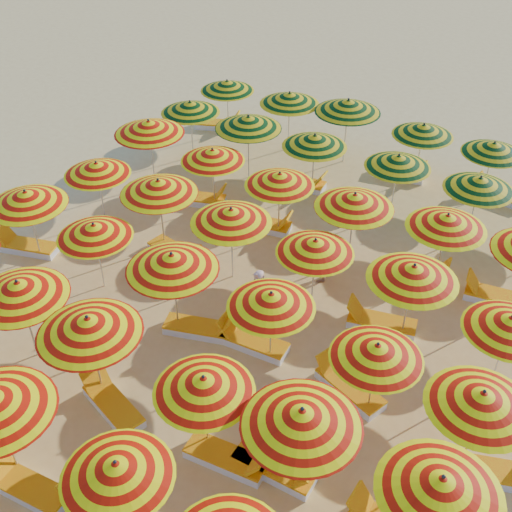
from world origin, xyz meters
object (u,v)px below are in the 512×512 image
(umbrella_23, at_px, (482,400))
(umbrella_38, at_px, (315,141))
(umbrella_31, at_px, (213,155))
(lounger_22, at_px, (301,183))
(beachgoer_a, at_px, (258,297))
(umbrella_45, at_px, (423,130))
(lounger_13, at_px, (252,342))
(lounger_15, at_px, (492,472))
(lounger_4, at_px, (27,487))
(umbrella_22, at_px, (377,351))
(umbrella_40, at_px, (480,184))
(umbrella_20, at_px, (172,262))
(umbrella_44, at_px, (348,106))
(lounger_18, at_px, (200,199))
(lounger_17, at_px, (380,322))
(umbrella_37, at_px, (248,122))
(umbrella_17, at_px, (441,485))
(umbrella_39, at_px, (398,161))
(lounger_25, at_px, (499,196))
(lounger_11, at_px, (27,246))
(umbrella_14, at_px, (89,326))
(umbrella_18, at_px, (26,198))
(umbrella_19, at_px, (94,231))
(lounger_20, at_px, (417,271))
(umbrella_33, at_px, (355,201))
(lounger_21, at_px, (496,297))
(umbrella_13, at_px, (19,289))
(umbrella_9, at_px, (117,470))
(lounger_23, at_px, (219,124))
(umbrella_32, at_px, (280,179))
(lounger_9, at_px, (276,468))
(umbrella_24, at_px, (97,168))
(umbrella_43, at_px, (290,98))
(umbrella_26, at_px, (231,216))
(umbrella_46, at_px, (494,148))
(lounger_5, at_px, (104,509))
(lounger_12, at_px, (200,328))
(umbrella_27, at_px, (315,246))
(beachgoer_b, at_px, (321,260))
(umbrella_25, at_px, (158,187))
(lounger_8, at_px, (228,458))
(lounger_16, at_px, (176,253))
(lounger_19, at_px, (264,224))
(lounger_7, at_px, (112,404))
(umbrella_30, at_px, (149,127))
(umbrella_16, at_px, (302,418))

(umbrella_23, height_order, umbrella_38, umbrella_23)
(umbrella_31, height_order, lounger_22, umbrella_31)
(beachgoer_a, bearing_deg, umbrella_45, 112.09)
(lounger_13, bearing_deg, lounger_15, 170.18)
(umbrella_23, xyz_separation_m, lounger_4, (-7.01, -5.07, -1.81))
(umbrella_22, distance_m, umbrella_40, 7.59)
(umbrella_20, relative_size, umbrella_44, 1.11)
(lounger_18, height_order, lounger_22, same)
(lounger_17, bearing_deg, umbrella_37, -47.57)
(umbrella_17, bearing_deg, umbrella_39, 115.03)
(umbrella_37, height_order, lounger_25, umbrella_37)
(umbrella_44, relative_size, lounger_11, 1.34)
(umbrella_14, height_order, umbrella_18, umbrella_14)
(umbrella_19, height_order, lounger_20, umbrella_19)
(umbrella_33, bearing_deg, lounger_21, 6.28)
(umbrella_13, relative_size, umbrella_23, 0.99)
(umbrella_9, xyz_separation_m, lounger_23, (-7.99, 14.68, -1.70))
(umbrella_32, height_order, lounger_9, umbrella_32)
(umbrella_38, height_order, beachgoer_a, umbrella_38)
(umbrella_24, height_order, umbrella_43, umbrella_43)
(umbrella_13, distance_m, umbrella_26, 5.51)
(umbrella_24, relative_size, umbrella_39, 0.98)
(lounger_23, bearing_deg, umbrella_26, -77.19)
(umbrella_17, distance_m, umbrella_39, 11.06)
(umbrella_20, xyz_separation_m, lounger_13, (1.95, 0.39, -1.93))
(umbrella_46, xyz_separation_m, lounger_5, (-2.87, -14.95, -1.67))
(lounger_12, xyz_separation_m, lounger_25, (4.69, 10.19, 0.00))
(umbrella_27, distance_m, lounger_13, 2.81)
(lounger_23, xyz_separation_m, beachgoer_b, (7.66, -6.28, 0.52))
(umbrella_25, distance_m, lounger_5, 8.75)
(lounger_11, xyz_separation_m, lounger_22, (5.10, 7.37, 0.00))
(umbrella_13, xyz_separation_m, lounger_13, (4.25, 2.95, -1.91))
(lounger_8, bearing_deg, lounger_13, 107.41)
(lounger_11, distance_m, beachgoer_b, 8.57)
(umbrella_39, relative_size, lounger_4, 1.21)
(umbrella_38, xyz_separation_m, lounger_16, (-1.71, -5.15, -1.78))
(umbrella_39, distance_m, lounger_12, 8.00)
(umbrella_31, height_order, umbrella_39, umbrella_39)
(umbrella_17, relative_size, umbrella_31, 1.04)
(umbrella_26, bearing_deg, lounger_19, 100.37)
(umbrella_9, relative_size, umbrella_17, 0.93)
(lounger_7, height_order, lounger_15, same)
(umbrella_23, bearing_deg, lounger_18, 152.97)
(umbrella_9, bearing_deg, umbrella_45, 90.01)
(umbrella_18, height_order, umbrella_27, umbrella_18)
(umbrella_20, distance_m, umbrella_30, 7.14)
(umbrella_16, xyz_separation_m, umbrella_23, (2.60, 2.21, -0.13))
(lounger_13, relative_size, lounger_16, 0.98)
(umbrella_9, xyz_separation_m, lounger_11, (-8.22, 5.10, -1.70))
(umbrella_43, bearing_deg, umbrella_20, -76.67)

